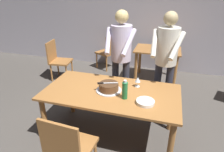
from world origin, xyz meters
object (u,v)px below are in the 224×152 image
Objects in this scene: plate_stack at (145,102)px; background_table at (157,56)px; chair_near_side at (68,148)px; cake_on_platter at (109,87)px; cake_knife at (103,83)px; wine_glass_near at (138,80)px; background_chair_1 at (108,51)px; person_cutting_cake at (121,52)px; person_standing_beside at (166,56)px; background_chair_2 at (58,59)px; main_dining_table at (111,97)px; water_bottle at (125,90)px.

background_table is (-0.03, 2.31, -0.19)m from plate_stack.
plate_stack is at bearing 43.96° from chair_near_side.
cake_knife is at bearing -159.58° from cake_on_platter.
wine_glass_near is 2.52m from background_chair_1.
plate_stack is 1.04m from person_cutting_cake.
background_table is (-0.20, 1.44, -0.50)m from person_standing_beside.
wine_glass_near is 0.16× the size of background_chair_2.
cake_knife is at bearing -43.34° from background_chair_2.
background_table is at bearing 78.26° from main_dining_table.
background_table is 1.11× the size of background_chair_1.
plate_stack is at bearing -14.59° from cake_knife.
chair_near_side is 1.00× the size of background_chair_1.
person_cutting_cake is 1.91× the size of background_chair_2.
cake_on_platter is at bearing -89.39° from person_cutting_cake.
main_dining_table is 0.44m from wine_glass_near.
background_chair_1 is at bearing 111.66° from water_bottle.
wine_glass_near is (0.31, 0.23, 0.20)m from main_dining_table.
cake_on_platter is at bearing 171.05° from main_dining_table.
background_chair_2 is (-1.75, 1.54, -0.16)m from main_dining_table.
background_table is at bearing 71.70° from person_cutting_cake.
person_cutting_cake is at bearing 93.41° from main_dining_table.
chair_near_side is at bearing -98.01° from cake_knife.
person_standing_beside is (0.33, 0.47, 0.22)m from wine_glass_near.
background_chair_1 reaches higher than wine_glass_near.
background_chair_1 is at bearing 108.26° from main_dining_table.
background_chair_1 is at bearing 129.83° from person_standing_beside.
chair_near_side reaches higher than background_table.
person_cutting_cake is at bearing -26.75° from background_chair_2.
main_dining_table is 2.59m from background_chair_1.
wine_glass_near is at bearing 63.68° from chair_near_side.
plate_stack is 0.94m from person_standing_beside.
chair_near_side is 2.83m from background_chair_2.
cake_knife is at bearing -168.84° from main_dining_table.
cake_knife is at bearing -148.82° from wine_glass_near.
wine_glass_near reaches higher than background_table.
cake_knife is at bearing 81.99° from chair_near_side.
cake_on_platter is (-0.03, 0.01, 0.15)m from main_dining_table.
person_standing_beside is 1.91× the size of background_chair_2.
person_standing_beside is at bearing 2.50° from person_cutting_cake.
cake_knife is 1.19× the size of plate_stack.
main_dining_table is 1.05m from person_standing_beside.
chair_near_side is (-0.86, -1.55, -0.58)m from person_standing_beside.
cake_on_platter reaches higher than plate_stack.
background_table is 1.30m from background_chair_1.
person_standing_beside is at bearing -50.17° from background_chair_1.
water_bottle is 0.15× the size of person_cutting_cake.
chair_near_side is at bearing -116.32° from wine_glass_near.
person_standing_beside is 1.91× the size of background_chair_1.
plate_stack is 0.13× the size of person_standing_beside.
background_chair_2 is at bearing 160.88° from person_standing_beside.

